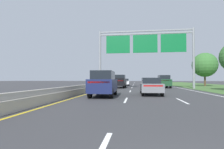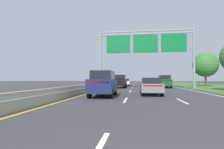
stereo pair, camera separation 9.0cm
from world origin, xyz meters
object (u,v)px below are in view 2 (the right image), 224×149
(pickup_truck_black, at_px, (120,81))
(car_navy_left_lane_suv, at_px, (104,83))
(roadside_tree_mid, at_px, (205,65))
(car_white_left_lane_sedan, at_px, (126,82))
(car_darkgreen_right_lane_suv, at_px, (164,81))
(overhead_sign_gantry, at_px, (145,46))
(car_grey_centre_lane_sedan, at_px, (151,86))

(pickup_truck_black, relative_size, car_navy_left_lane_suv, 1.14)
(pickup_truck_black, bearing_deg, car_navy_left_lane_suv, -179.26)
(roadside_tree_mid, bearing_deg, car_white_left_lane_sedan, 175.38)
(car_darkgreen_right_lane_suv, xyz_separation_m, roadside_tree_mid, (9.77, 8.66, 3.37))
(car_white_left_lane_sedan, distance_m, car_darkgreen_right_lane_suv, 12.30)
(roadside_tree_mid, bearing_deg, car_navy_left_lane_suv, -124.70)
(overhead_sign_gantry, xyz_separation_m, car_white_left_lane_sedan, (-3.95, 12.31, -5.86))
(overhead_sign_gantry, distance_m, roadside_tree_mid, 17.09)
(car_darkgreen_right_lane_suv, bearing_deg, roadside_tree_mid, -48.71)
(overhead_sign_gantry, bearing_deg, car_white_left_lane_sedan, 107.79)
(pickup_truck_black, xyz_separation_m, car_navy_left_lane_suv, (0.06, -14.99, 0.02))
(pickup_truck_black, xyz_separation_m, car_darkgreen_right_lane_suv, (7.37, 1.03, 0.02))
(overhead_sign_gantry, distance_m, car_darkgreen_right_lane_suv, 6.81)
(car_darkgreen_right_lane_suv, bearing_deg, car_navy_left_lane_suv, 155.19)
(roadside_tree_mid, bearing_deg, car_darkgreen_right_lane_suv, -138.45)
(overhead_sign_gantry, distance_m, car_grey_centre_lane_sedan, 13.06)
(car_white_left_lane_sedan, xyz_separation_m, car_grey_centre_lane_sedan, (3.83, -23.98, 0.00))
(overhead_sign_gantry, height_order, roadside_tree_mid, overhead_sign_gantry)
(overhead_sign_gantry, relative_size, roadside_tree_mid, 2.14)
(overhead_sign_gantry, height_order, car_white_left_lane_sedan, overhead_sign_gantry)
(car_white_left_lane_sedan, relative_size, car_navy_left_lane_suv, 0.94)
(car_white_left_lane_sedan, bearing_deg, overhead_sign_gantry, -163.90)
(car_navy_left_lane_suv, distance_m, roadside_tree_mid, 30.20)
(car_grey_centre_lane_sedan, bearing_deg, car_navy_left_lane_suv, 116.36)
(car_grey_centre_lane_sedan, height_order, car_darkgreen_right_lane_suv, car_darkgreen_right_lane_suv)
(overhead_sign_gantry, bearing_deg, roadside_tree_mid, 40.25)
(car_white_left_lane_sedan, relative_size, car_grey_centre_lane_sedan, 1.01)
(car_darkgreen_right_lane_suv, xyz_separation_m, car_navy_left_lane_suv, (-7.32, -16.02, 0.00))
(pickup_truck_black, bearing_deg, overhead_sign_gantry, -106.21)
(car_grey_centre_lane_sedan, relative_size, car_darkgreen_right_lane_suv, 0.94)
(pickup_truck_black, distance_m, car_navy_left_lane_suv, 14.99)
(overhead_sign_gantry, bearing_deg, car_grey_centre_lane_sedan, -90.58)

